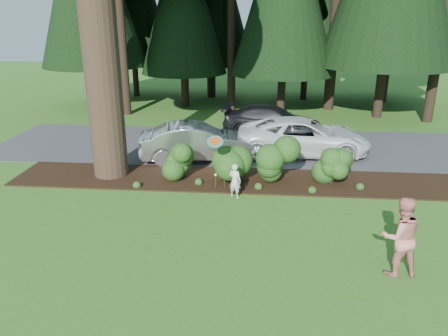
% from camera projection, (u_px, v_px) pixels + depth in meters
% --- Properties ---
extents(ground, '(80.00, 80.00, 0.00)m').
position_uv_depth(ground, '(227.00, 221.00, 12.70)').
color(ground, '#37641C').
rests_on(ground, ground).
extents(mulch_bed, '(16.00, 2.50, 0.05)m').
position_uv_depth(mulch_bed, '(235.00, 180.00, 15.74)').
color(mulch_bed, black).
rests_on(mulch_bed, ground).
extents(driveway, '(22.00, 6.00, 0.03)m').
position_uv_depth(driveway, '(241.00, 146.00, 19.72)').
color(driveway, '#38383A').
rests_on(driveway, ground).
extents(shrub_row, '(6.53, 1.60, 1.61)m').
position_uv_depth(shrub_row, '(257.00, 161.00, 15.31)').
color(shrub_row, '#133F13').
rests_on(shrub_row, ground).
extents(lily_cluster, '(0.69, 0.09, 0.57)m').
position_uv_depth(lily_cluster, '(224.00, 176.00, 14.81)').
color(lily_cluster, '#133F13').
rests_on(lily_cluster, ground).
extents(car_silver_wagon, '(4.76, 2.40, 1.50)m').
position_uv_depth(car_silver_wagon, '(197.00, 142.00, 17.60)').
color(car_silver_wagon, '#B4B4B9').
rests_on(car_silver_wagon, driveway).
extents(car_white_suv, '(5.48, 2.54, 1.52)m').
position_uv_depth(car_white_suv, '(303.00, 137.00, 18.32)').
color(car_white_suv, silver).
rests_on(car_white_suv, driveway).
extents(car_dark_suv, '(5.04, 2.60, 1.40)m').
position_uv_depth(car_dark_suv, '(272.00, 121.00, 21.21)').
color(car_dark_suv, black).
rests_on(car_dark_suv, driveway).
extents(child, '(0.50, 0.42, 1.16)m').
position_uv_depth(child, '(235.00, 181.00, 14.15)').
color(child, silver).
rests_on(child, ground).
extents(adult, '(1.04, 0.87, 1.92)m').
position_uv_depth(adult, '(400.00, 237.00, 9.87)').
color(adult, red).
rests_on(adult, ground).
extents(frisbee, '(0.53, 0.46, 0.30)m').
position_uv_depth(frisbee, '(215.00, 142.00, 13.78)').
color(frisbee, teal).
rests_on(frisbee, ground).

